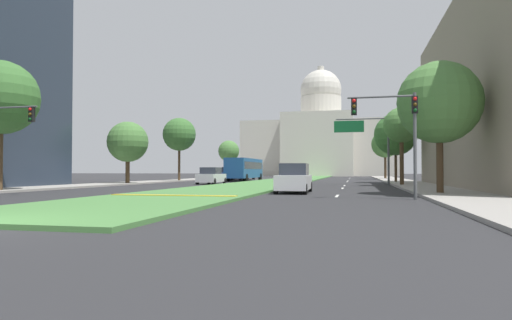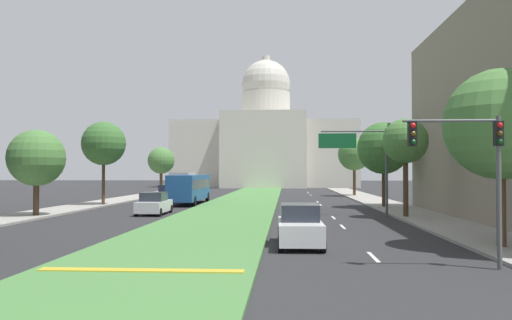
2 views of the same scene
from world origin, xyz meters
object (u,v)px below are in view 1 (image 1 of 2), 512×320
Objects in this scene: street_tree_left_near at (1,98)px; street_tree_right_distant at (385,144)px; traffic_light_near_left at (1,129)px; street_tree_left_far at (179,135)px; sedan_midblock at (211,176)px; street_tree_right_mid at (401,126)px; street_tree_right_near at (439,103)px; city_bus at (245,168)px; overhead_guide_sign at (368,136)px; capitol_building at (321,142)px; box_truck_delivery at (244,169)px; traffic_light_near_right at (397,122)px; street_tree_right_far at (396,135)px; sedan_lead_stopped at (294,179)px; sedan_distant at (230,174)px; street_tree_left_distant at (229,151)px; street_tree_left_mid at (128,142)px.

street_tree_right_distant is (27.25, 49.29, -0.57)m from street_tree_left_near.
street_tree_left_far is at bearing 93.54° from traffic_light_near_left.
street_tree_right_mid is at bearing -6.61° from sedan_midblock.
street_tree_right_near is 37.20m from street_tree_left_far.
street_tree_right_distant is at bearing 42.08° from city_bus.
city_bus is (-15.44, 13.57, -2.85)m from overhead_guide_sign.
street_tree_left_far is (-12.93, -66.21, -2.92)m from capitol_building.
street_tree_left_far is 1.27× the size of box_truck_delivery.
city_bus is (-16.23, 34.10, -2.03)m from traffic_light_near_right.
traffic_light_near_right is 51.28m from street_tree_right_distant.
street_tree_left_near is 38.39m from street_tree_right_far.
capitol_building is 91.95m from sedan_lead_stopped.
street_tree_left_near is (-23.78, -18.64, 1.54)m from overhead_guide_sign.
street_tree_left_far is (-23.13, 9.91, 1.37)m from overhead_guide_sign.
overhead_guide_sign is 0.80× the size of street_tree_left_far.
street_tree_right_mid is at bearing -28.45° from overhead_guide_sign.
sedan_distant is at bearing 99.14° from sedan_midblock.
street_tree_left_distant is 0.87× the size of street_tree_right_distant.
sedan_lead_stopped is at bearing 137.90° from traffic_light_near_right.
street_tree_left_mid is 29.02m from street_tree_right_far.
sedan_distant is 4.42m from city_bus.
street_tree_right_distant is 23.12m from box_truck_delivery.
street_tree_left_mid is 1.36× the size of sedan_lead_stopped.
street_tree_right_mid is at bearing -91.10° from street_tree_right_distant.
street_tree_left_near is 1.88× the size of sedan_midblock.
capitol_building is 4.54× the size of street_tree_left_near.
street_tree_left_distant is (-26.45, 24.35, -0.59)m from street_tree_right_far.
box_truck_delivery is 0.58× the size of city_bus.
street_tree_right_distant reaches higher than traffic_light_near_right.
street_tree_right_near is 0.70× the size of city_bus.
street_tree_left_mid is 26.54m from street_tree_right_mid.
overhead_guide_sign is at bearing -82.37° from capitol_building.
street_tree_right_near reaches higher than street_tree_right_mid.
street_tree_right_near is at bearing -89.92° from street_tree_right_distant.
sedan_distant is (5.43, 35.42, -5.30)m from street_tree_left_near.
street_tree_left_distant is 17.40m from sedan_distant.
street_tree_right_near is at bearing -44.18° from street_tree_left_far.
street_tree_left_distant is at bearing 89.41° from street_tree_left_near.
capitol_building is 8.55× the size of sedan_midblock.
street_tree_right_mid reaches higher than sedan_distant.
traffic_light_near_right is 0.67× the size of street_tree_right_far.
sedan_distant is at bearing 132.17° from city_bus.
street_tree_left_mid is (0.13, 16.37, -1.88)m from street_tree_left_near.
street_tree_left_near is 28.56m from street_tree_left_far.
street_tree_left_distant is at bearing 174.97° from street_tree_right_distant.
street_tree_right_far is at bearing -2.74° from street_tree_left_far.
capitol_building is 79.66m from street_tree_left_mid.
street_tree_left_distant is (0.53, 51.64, -1.33)m from street_tree_left_near.
box_truck_delivery is (-13.01, 38.31, 0.82)m from sedan_lead_stopped.
sedan_lead_stopped is (-8.50, 0.67, -4.45)m from street_tree_right_near.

